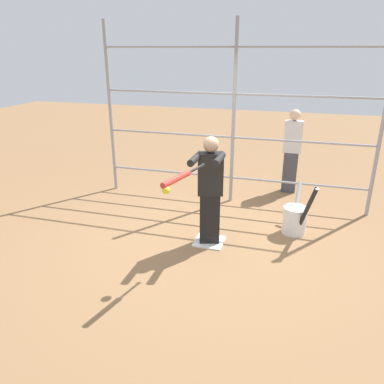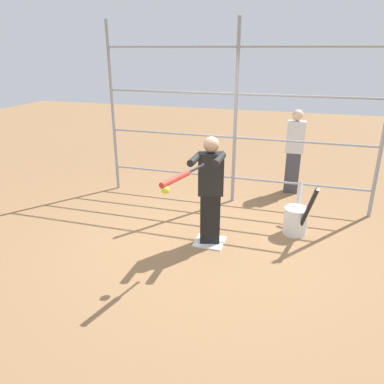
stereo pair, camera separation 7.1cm
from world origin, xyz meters
name	(u,v)px [view 1 (the left image)]	position (x,y,z in m)	size (l,w,h in m)	color
ground_plane	(209,242)	(0.00, 0.00, 0.00)	(24.00, 24.00, 0.00)	olive
home_plate	(209,241)	(0.00, 0.00, 0.01)	(0.40, 0.40, 0.02)	white
fence_backstop	(234,116)	(0.00, -1.60, 1.50)	(4.54, 0.06, 2.99)	#939399
batter	(210,188)	(0.00, 0.02, 0.81)	(0.37, 0.58, 1.50)	black
baseball_bat_swinging	(180,177)	(0.13, 0.90, 1.24)	(0.26, 0.84, 0.07)	black
softball_in_flight	(166,190)	(0.30, 0.87, 1.07)	(0.10, 0.10, 0.10)	yellow
bat_bucket	(295,219)	(-1.13, -0.63, 0.22)	(0.45, 0.95, 0.86)	white
bystander_behind_fence	(292,150)	(-0.96, -2.36, 0.80)	(0.32, 0.20, 1.54)	#3F3F47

